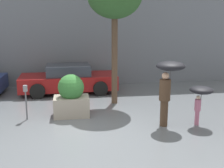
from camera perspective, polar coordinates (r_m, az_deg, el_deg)
ground_plane at (r=8.36m, az=-2.70°, el=-9.54°), size 40.00×40.00×0.00m
building_facade at (r=14.24m, az=-5.46°, el=11.87°), size 18.00×0.30×6.00m
planter_box at (r=9.57m, az=-8.28°, el=-2.56°), size 1.18×0.87×1.43m
person_adult at (r=8.55m, az=11.38°, el=1.17°), size 0.87×0.87×2.00m
person_child at (r=8.92m, az=17.62°, el=-1.82°), size 0.71×0.71×1.24m
parked_car_near at (r=12.88m, az=-8.82°, el=0.94°), size 4.35×2.14×1.27m
parking_meter at (r=9.47m, az=-17.15°, el=-2.14°), size 0.14×0.14×1.15m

